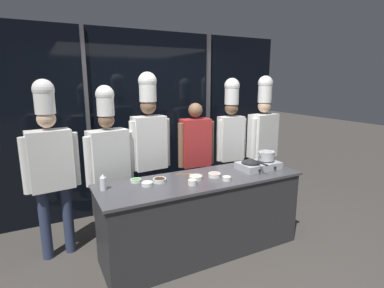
{
  "coord_description": "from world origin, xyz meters",
  "views": [
    {
      "loc": [
        -1.59,
        -2.81,
        1.99
      ],
      "look_at": [
        0.0,
        0.25,
        1.25
      ],
      "focal_mm": 28.0,
      "sensor_mm": 36.0,
      "label": 1
    }
  ],
  "objects_px": {
    "prep_bowl_soy_glaze": "(160,180)",
    "prep_bowl_onion": "(227,178)",
    "prep_bowl_chicken": "(196,177)",
    "prep_bowl_noodles": "(192,182)",
    "prep_bowl_garlic": "(147,184)",
    "chef_sous": "(109,156)",
    "prep_bowl_shrimp": "(214,175)",
    "chef_pastry": "(231,133)",
    "portable_stove": "(259,165)",
    "stock_pot": "(266,156)",
    "frying_pan": "(251,161)",
    "person_guest": "(195,150)",
    "serving_spoon_slotted": "(187,174)",
    "chef_apprentice": "(263,134)",
    "squeeze_bottle_clear": "(103,183)",
    "prep_bowl_scallions": "(136,180)",
    "chef_line": "(149,139)",
    "chef_head": "(50,159)"
  },
  "relations": [
    {
      "from": "stock_pot",
      "to": "prep_bowl_noodles",
      "type": "bearing_deg",
      "value": -173.04
    },
    {
      "from": "prep_bowl_garlic",
      "to": "chef_sous",
      "type": "xyz_separation_m",
      "value": [
        -0.25,
        0.66,
        0.17
      ]
    },
    {
      "from": "prep_bowl_soy_glaze",
      "to": "prep_bowl_noodles",
      "type": "xyz_separation_m",
      "value": [
        0.28,
        -0.25,
        0.01
      ]
    },
    {
      "from": "frying_pan",
      "to": "chef_sous",
      "type": "height_order",
      "value": "chef_sous"
    },
    {
      "from": "squeeze_bottle_clear",
      "to": "prep_bowl_scallions",
      "type": "relative_size",
      "value": 1.41
    },
    {
      "from": "prep_bowl_soy_glaze",
      "to": "stock_pot",
      "type": "bearing_deg",
      "value": -4.45
    },
    {
      "from": "prep_bowl_garlic",
      "to": "serving_spoon_slotted",
      "type": "distance_m",
      "value": 0.56
    },
    {
      "from": "person_guest",
      "to": "chef_pastry",
      "type": "bearing_deg",
      "value": -173.85
    },
    {
      "from": "portable_stove",
      "to": "chef_pastry",
      "type": "bearing_deg",
      "value": 81.53
    },
    {
      "from": "prep_bowl_noodles",
      "to": "person_guest",
      "type": "distance_m",
      "value": 1.04
    },
    {
      "from": "portable_stove",
      "to": "prep_bowl_shrimp",
      "type": "xyz_separation_m",
      "value": [
        -0.65,
        -0.01,
        -0.02
      ]
    },
    {
      "from": "prep_bowl_garlic",
      "to": "chef_line",
      "type": "xyz_separation_m",
      "value": [
        0.3,
        0.74,
        0.32
      ]
    },
    {
      "from": "squeeze_bottle_clear",
      "to": "prep_bowl_onion",
      "type": "relative_size",
      "value": 1.72
    },
    {
      "from": "squeeze_bottle_clear",
      "to": "prep_bowl_garlic",
      "type": "height_order",
      "value": "squeeze_bottle_clear"
    },
    {
      "from": "chef_head",
      "to": "chef_pastry",
      "type": "bearing_deg",
      "value": 176.01
    },
    {
      "from": "prep_bowl_garlic",
      "to": "chef_line",
      "type": "bearing_deg",
      "value": 68.13
    },
    {
      "from": "prep_bowl_noodles",
      "to": "stock_pot",
      "type": "bearing_deg",
      "value": 6.96
    },
    {
      "from": "chef_sous",
      "to": "prep_bowl_soy_glaze",
      "type": "bearing_deg",
      "value": 112.53
    },
    {
      "from": "prep_bowl_chicken",
      "to": "chef_apprentice",
      "type": "relative_size",
      "value": 0.07
    },
    {
      "from": "person_guest",
      "to": "stock_pot",
      "type": "bearing_deg",
      "value": 132.13
    },
    {
      "from": "serving_spoon_slotted",
      "to": "chef_apprentice",
      "type": "distance_m",
      "value": 1.64
    },
    {
      "from": "squeeze_bottle_clear",
      "to": "prep_bowl_chicken",
      "type": "height_order",
      "value": "squeeze_bottle_clear"
    },
    {
      "from": "squeeze_bottle_clear",
      "to": "chef_sous",
      "type": "xyz_separation_m",
      "value": [
        0.19,
        0.58,
        0.12
      ]
    },
    {
      "from": "prep_bowl_shrimp",
      "to": "person_guest",
      "type": "bearing_deg",
      "value": 78.0
    },
    {
      "from": "prep_bowl_chicken",
      "to": "prep_bowl_noodles",
      "type": "xyz_separation_m",
      "value": [
        -0.12,
        -0.15,
        0.01
      ]
    },
    {
      "from": "prep_bowl_onion",
      "to": "serving_spoon_slotted",
      "type": "relative_size",
      "value": 0.49
    },
    {
      "from": "portable_stove",
      "to": "serving_spoon_slotted",
      "type": "distance_m",
      "value": 0.92
    },
    {
      "from": "squeeze_bottle_clear",
      "to": "prep_bowl_scallions",
      "type": "distance_m",
      "value": 0.38
    },
    {
      "from": "squeeze_bottle_clear",
      "to": "prep_bowl_scallions",
      "type": "height_order",
      "value": "squeeze_bottle_clear"
    },
    {
      "from": "prep_bowl_noodles",
      "to": "person_guest",
      "type": "bearing_deg",
      "value": 60.16
    },
    {
      "from": "squeeze_bottle_clear",
      "to": "prep_bowl_shrimp",
      "type": "height_order",
      "value": "squeeze_bottle_clear"
    },
    {
      "from": "portable_stove",
      "to": "prep_bowl_shrimp",
      "type": "height_order",
      "value": "portable_stove"
    },
    {
      "from": "chef_sous",
      "to": "prep_bowl_chicken",
      "type": "bearing_deg",
      "value": 127.82
    },
    {
      "from": "prep_bowl_chicken",
      "to": "chef_head",
      "type": "distance_m",
      "value": 1.6
    },
    {
      "from": "prep_bowl_noodles",
      "to": "chef_line",
      "type": "relative_size",
      "value": 0.05
    },
    {
      "from": "prep_bowl_shrimp",
      "to": "chef_pastry",
      "type": "bearing_deg",
      "value": 46.08
    },
    {
      "from": "chef_pastry",
      "to": "prep_bowl_noodles",
      "type": "bearing_deg",
      "value": 42.44
    },
    {
      "from": "chef_sous",
      "to": "chef_pastry",
      "type": "bearing_deg",
      "value": 171.15
    },
    {
      "from": "prep_bowl_soy_glaze",
      "to": "prep_bowl_noodles",
      "type": "relative_size",
      "value": 1.52
    },
    {
      "from": "chef_pastry",
      "to": "chef_apprentice",
      "type": "bearing_deg",
      "value": 172.19
    },
    {
      "from": "prep_bowl_shrimp",
      "to": "person_guest",
      "type": "distance_m",
      "value": 0.8
    },
    {
      "from": "prep_bowl_onion",
      "to": "serving_spoon_slotted",
      "type": "bearing_deg",
      "value": 127.38
    },
    {
      "from": "prep_bowl_shrimp",
      "to": "prep_bowl_noodles",
      "type": "height_order",
      "value": "prep_bowl_noodles"
    },
    {
      "from": "prep_bowl_soy_glaze",
      "to": "prep_bowl_onion",
      "type": "bearing_deg",
      "value": -23.57
    },
    {
      "from": "prep_bowl_garlic",
      "to": "frying_pan",
      "type": "bearing_deg",
      "value": -2.96
    },
    {
      "from": "prep_bowl_scallions",
      "to": "chef_sous",
      "type": "xyz_separation_m",
      "value": [
        -0.18,
        0.49,
        0.18
      ]
    },
    {
      "from": "chef_head",
      "to": "chef_pastry",
      "type": "relative_size",
      "value": 0.99
    },
    {
      "from": "frying_pan",
      "to": "prep_bowl_shrimp",
      "type": "bearing_deg",
      "value": -179.12
    },
    {
      "from": "chef_sous",
      "to": "squeeze_bottle_clear",
      "type": "bearing_deg",
      "value": 60.99
    },
    {
      "from": "portable_stove",
      "to": "frying_pan",
      "type": "relative_size",
      "value": 1.27
    }
  ]
}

